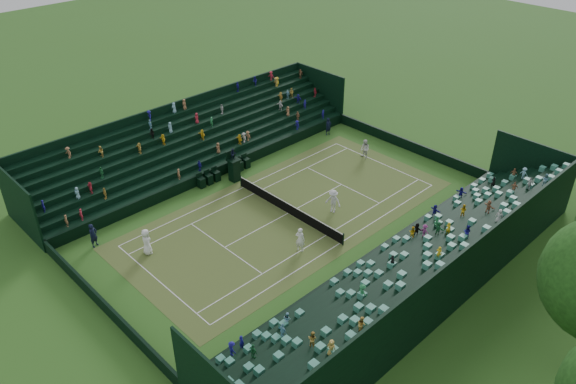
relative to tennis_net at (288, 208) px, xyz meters
The scene contains 17 objects.
ground 0.53m from the tennis_net, ahead, with size 160.00×160.00×0.00m, color #32631F.
court_surface 0.52m from the tennis_net, ahead, with size 12.97×26.77×0.01m, color #326622.
perimeter_wall_north 15.89m from the tennis_net, 90.00° to the left, with size 17.17×0.20×1.00m, color black.
perimeter_wall_south 15.89m from the tennis_net, 90.00° to the right, with size 17.17×0.20×1.00m, color black.
perimeter_wall_east 8.49m from the tennis_net, ahead, with size 0.20×31.77×1.00m, color black.
perimeter_wall_west 8.49m from the tennis_net, behind, with size 0.20×31.77×1.00m, color black.
north_grandstand 12.70m from the tennis_net, ahead, with size 6.60×32.00×4.90m.
south_grandstand 12.70m from the tennis_net, behind, with size 6.60×32.00×4.90m.
tennis_net is the anchor object (origin of this frame).
umpire_chair 7.03m from the tennis_net, behind, with size 0.98×0.98×3.07m.
courtside_chairs 8.03m from the tennis_net, behind, with size 0.59×5.55×1.27m.
player_near_west 11.24m from the tennis_net, 107.00° to the right, with size 0.99×0.64×2.02m, color white.
player_near_east 4.90m from the tennis_net, 33.75° to the right, with size 0.72×0.47×1.97m, color white.
player_far_west 11.73m from the tennis_net, 98.56° to the left, with size 0.90×0.70×1.84m, color silver.
player_far_east 3.60m from the tennis_net, 49.87° to the left, with size 1.29×0.74×1.99m, color silver.
line_judge_north 14.84m from the tennis_net, 120.23° to the left, with size 0.66×0.43×1.81m, color black.
line_judge_south 14.66m from the tennis_net, 117.21° to the right, with size 0.68×0.45×1.88m, color black.
Camera 1 is at (26.59, -25.63, 24.85)m, focal length 35.00 mm.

